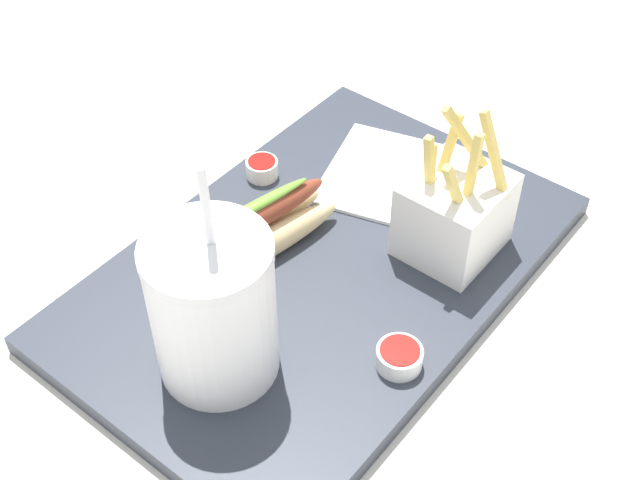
# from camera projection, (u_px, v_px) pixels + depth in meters

# --- Properties ---
(ground_plane) EXTENTS (2.40, 2.40, 0.02)m
(ground_plane) POSITION_uv_depth(u_px,v_px,m) (320.00, 284.00, 0.83)
(ground_plane) COLOR silver
(food_tray) EXTENTS (0.48, 0.31, 0.02)m
(food_tray) POSITION_uv_depth(u_px,v_px,m) (320.00, 270.00, 0.81)
(food_tray) COLOR #2D333D
(food_tray) RESTS_ON ground_plane
(soda_cup) EXTENTS (0.10, 0.10, 0.21)m
(soda_cup) POSITION_uv_depth(u_px,v_px,m) (213.00, 309.00, 0.68)
(soda_cup) COLOR white
(soda_cup) RESTS_ON food_tray
(fries_basket) EXTENTS (0.09, 0.08, 0.15)m
(fries_basket) POSITION_uv_depth(u_px,v_px,m) (454.00, 213.00, 0.79)
(fries_basket) COLOR white
(fries_basket) RESTS_ON food_tray
(hot_dog_1) EXTENTS (0.18, 0.08, 0.06)m
(hot_dog_1) POSITION_uv_depth(u_px,v_px,m) (257.00, 231.00, 0.80)
(hot_dog_1) COLOR #E5C689
(hot_dog_1) RESTS_ON food_tray
(ketchup_cup_1) EXTENTS (0.03, 0.03, 0.02)m
(ketchup_cup_1) POSITION_uv_depth(u_px,v_px,m) (262.00, 168.00, 0.89)
(ketchup_cup_1) COLOR white
(ketchup_cup_1) RESTS_ON food_tray
(ketchup_cup_2) EXTENTS (0.04, 0.04, 0.02)m
(ketchup_cup_2) POSITION_uv_depth(u_px,v_px,m) (399.00, 356.00, 0.72)
(ketchup_cup_2) COLOR white
(ketchup_cup_2) RESTS_ON food_tray
(napkin_stack) EXTENTS (0.17, 0.16, 0.00)m
(napkin_stack) POSITION_uv_depth(u_px,v_px,m) (389.00, 176.00, 0.89)
(napkin_stack) COLOR white
(napkin_stack) RESTS_ON food_tray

